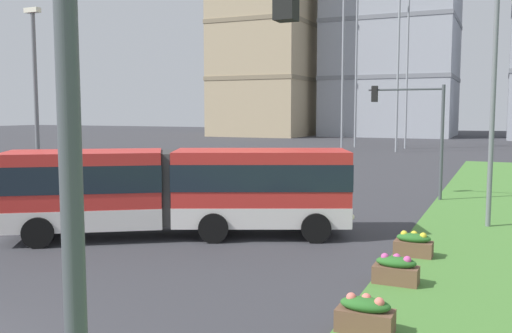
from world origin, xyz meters
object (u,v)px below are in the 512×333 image
Objects in this scene: traffic_light_far_right at (416,121)px; flower_planter_2 at (396,270)px; traffic_light_near_right at (181,108)px; streetlight_median at (493,98)px; apartment_tower_westcentre at (393,26)px; streetlight_left at (36,102)px; flower_planter_3 at (413,244)px; flower_planter_1 at (365,314)px; articulated_bus at (180,189)px.

flower_planter_2 is at bearing -83.51° from traffic_light_far_right.
traffic_light_near_right is 17.88m from streetlight_median.
apartment_tower_westcentre is (-16.56, 87.94, 19.00)m from flower_planter_2.
streetlight_median reaches higher than streetlight_left.
flower_planter_3 is at bearing -78.98° from apartment_tower_westcentre.
streetlight_median is (3.52, -5.83, 0.96)m from traffic_light_far_right.
traffic_light_near_right is at bearing -80.56° from apartment_tower_westcentre.
traffic_light_near_right is (1.22, -23.56, 0.49)m from traffic_light_far_right.
flower_planter_1 is at bearing -90.00° from flower_planter_2.
streetlight_median is at bearing 14.31° from streetlight_left.
streetlight_median reaches higher than flower_planter_1.
flower_planter_3 is 88.70m from apartment_tower_westcentre.
traffic_light_near_right is 0.72× the size of streetlight_median.
flower_planter_1 is at bearing -37.08° from articulated_bus.
streetlight_left is (-15.74, 3.92, 4.33)m from flower_planter_2.
apartment_tower_westcentre is (-16.16, 97.25, 15.04)m from traffic_light_near_right.
flower_planter_3 is 12.84m from traffic_light_near_right.
streetlight_left is at bearing 155.27° from flower_planter_1.
articulated_bus is at bearing -118.40° from traffic_light_far_right.
flower_planter_1 is 12.70m from streetlight_median.
articulated_bus is at bearing 142.92° from flower_planter_1.
flower_planter_3 is 0.17× the size of traffic_light_near_right.
flower_planter_1 is at bearing -90.00° from flower_planter_3.
streetlight_median reaches higher than flower_planter_2.
apartment_tower_westcentre is (-0.83, 84.02, 14.67)m from streetlight_left.
traffic_light_far_right is (-1.62, 14.25, 3.46)m from flower_planter_2.
articulated_bus is 8.00m from flower_planter_3.
traffic_light_far_right reaches higher than articulated_bus.
flower_planter_1 is 1.00× the size of flower_planter_2.
flower_planter_2 is 16.79m from streetlight_left.
articulated_bus is 11.82m from streetlight_median.
flower_planter_3 is at bearing 88.12° from traffic_light_near_right.
apartment_tower_westcentre reaches higher than flower_planter_3.
streetlight_median is 0.23× the size of apartment_tower_westcentre.
streetlight_left is at bearing 176.28° from flower_planter_3.
traffic_light_near_right reaches higher than articulated_bus.
streetlight_median is (2.30, 17.73, 0.47)m from traffic_light_near_right.
articulated_bus reaches higher than flower_planter_1.
apartment_tower_westcentre is (-16.56, 91.27, 19.00)m from flower_planter_1.
traffic_light_near_right is at bearing -40.78° from streetlight_left.
articulated_bus is at bearing -178.14° from flower_planter_3.
flower_planter_2 is 91.48m from apartment_tower_westcentre.
flower_planter_3 is (0.00, 2.90, 0.00)m from flower_planter_2.
articulated_bus is 0.30× the size of apartment_tower_westcentre.
traffic_light_far_right is 17.51m from streetlight_left.
apartment_tower_westcentre is (-8.67, 85.30, 17.77)m from articulated_bus.
traffic_light_far_right is 0.65× the size of streetlight_left.
apartment_tower_westcentre reaches higher than articulated_bus.
traffic_light_far_right reaches higher than flower_planter_2.
articulated_bus is 14.37m from traffic_light_near_right.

